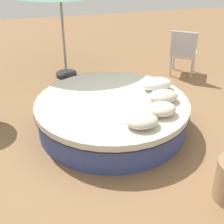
{
  "coord_description": "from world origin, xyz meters",
  "views": [
    {
      "loc": [
        -1.06,
        -4.03,
        2.67
      ],
      "look_at": [
        0.0,
        0.0,
        0.29
      ],
      "focal_mm": 49.92,
      "sensor_mm": 36.0,
      "label": 1
    }
  ],
  "objects": [
    {
      "name": "throw_pillow_3",
      "position": [
        0.8,
        0.21,
        0.58
      ],
      "size": [
        0.5,
        0.32,
        0.2
      ],
      "primitive_type": "ellipsoid",
      "color": "white",
      "rests_on": "round_bed"
    },
    {
      "name": "throw_pillow_2",
      "position": [
        0.74,
        -0.21,
        0.57
      ],
      "size": [
        0.44,
        0.34,
        0.17
      ],
      "primitive_type": "ellipsoid",
      "color": "beige",
      "rests_on": "round_bed"
    },
    {
      "name": "round_bed",
      "position": [
        0.0,
        0.0,
        0.25
      ],
      "size": [
        2.35,
        2.35,
        0.49
      ],
      "color": "#38478C",
      "rests_on": "ground_plane"
    },
    {
      "name": "throw_pillow_1",
      "position": [
        0.56,
        -0.57,
        0.57
      ],
      "size": [
        0.42,
        0.34,
        0.17
      ],
      "primitive_type": "ellipsoid",
      "color": "beige",
      "rests_on": "round_bed"
    },
    {
      "name": "ground_plane",
      "position": [
        0.0,
        0.0,
        0.0
      ],
      "size": [
        16.0,
        16.0,
        0.0
      ],
      "primitive_type": "plane",
      "color": "olive"
    },
    {
      "name": "throw_pillow_0",
      "position": [
        0.2,
        -0.78,
        0.57
      ],
      "size": [
        0.43,
        0.37,
        0.16
      ],
      "primitive_type": "ellipsoid",
      "color": "beige",
      "rests_on": "round_bed"
    },
    {
      "name": "patio_chair",
      "position": [
        2.0,
        1.7,
        0.56
      ],
      "size": [
        0.71,
        0.7,
        0.98
      ],
      "rotation": [
        0.0,
        0.0,
        -0.59
      ],
      "color": "#B7B7BC",
      "rests_on": "ground_plane"
    }
  ]
}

